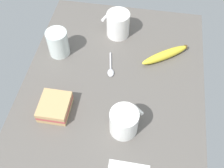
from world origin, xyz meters
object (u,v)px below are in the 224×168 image
object	(u,v)px
sandwich_main	(55,107)
banana	(165,55)
coffee_mug_black	(124,122)
glass_of_milk	(58,44)
spoon	(111,68)
coffee_mug_milky	(118,24)

from	to	relation	value
sandwich_main	banana	bearing A→B (deg)	130.38
banana	coffee_mug_black	bearing A→B (deg)	-19.21
coffee_mug_black	glass_of_milk	xyz separation A→B (cm)	(-28.35, -28.91, -0.32)
glass_of_milk	banana	xyz separation A→B (cm)	(-3.84, 40.13, -2.77)
banana	spoon	size ratio (longest dim) A/B	1.55
coffee_mug_black	spoon	distance (cm)	25.13
coffee_mug_milky	banana	world-z (taller)	coffee_mug_milky
glass_of_milk	banana	world-z (taller)	glass_of_milk
coffee_mug_black	sandwich_main	bearing A→B (deg)	-97.40
coffee_mug_milky	glass_of_milk	distance (cm)	24.74
glass_of_milk	sandwich_main	bearing A→B (deg)	12.90
coffee_mug_milky	glass_of_milk	bearing A→B (deg)	-56.11
banana	glass_of_milk	bearing A→B (deg)	-84.53
coffee_mug_black	coffee_mug_milky	bearing A→B (deg)	-168.74
sandwich_main	coffee_mug_milky	bearing A→B (deg)	159.39
glass_of_milk	coffee_mug_black	bearing A→B (deg)	45.56
sandwich_main	coffee_mug_black	bearing A→B (deg)	82.60
coffee_mug_black	glass_of_milk	size ratio (longest dim) A/B	1.05
spoon	coffee_mug_milky	bearing A→B (deg)	-179.20
coffee_mug_black	sandwich_main	distance (cm)	23.44
coffee_mug_milky	sandwich_main	size ratio (longest dim) A/B	1.08
coffee_mug_black	glass_of_milk	bearing A→B (deg)	-134.44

